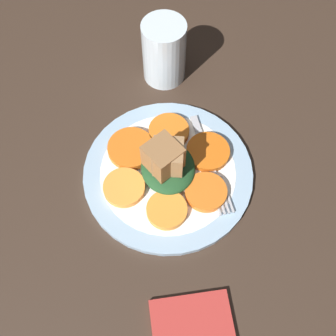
% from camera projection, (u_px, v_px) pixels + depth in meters
% --- Properties ---
extents(table_slab, '(1.20, 1.20, 0.02)m').
position_uv_depth(table_slab, '(168.00, 177.00, 0.67)').
color(table_slab, '#38281E').
rests_on(table_slab, ground).
extents(plate, '(0.26, 0.26, 0.01)m').
position_uv_depth(plate, '(168.00, 173.00, 0.66)').
color(plate, '#99B7D1').
rests_on(plate, table_slab).
extents(carrot_slice_0, '(0.06, 0.06, 0.01)m').
position_uv_depth(carrot_slice_0, '(167.00, 210.00, 0.62)').
color(carrot_slice_0, orange).
rests_on(carrot_slice_0, plate).
extents(carrot_slice_1, '(0.06, 0.06, 0.01)m').
position_uv_depth(carrot_slice_1, '(206.00, 192.00, 0.63)').
color(carrot_slice_1, orange).
rests_on(carrot_slice_1, plate).
extents(carrot_slice_2, '(0.07, 0.07, 0.01)m').
position_uv_depth(carrot_slice_2, '(208.00, 152.00, 0.66)').
color(carrot_slice_2, orange).
rests_on(carrot_slice_2, plate).
extents(carrot_slice_3, '(0.07, 0.07, 0.01)m').
position_uv_depth(carrot_slice_3, '(169.00, 131.00, 0.68)').
color(carrot_slice_3, orange).
rests_on(carrot_slice_3, plate).
extents(carrot_slice_4, '(0.07, 0.07, 0.01)m').
position_uv_depth(carrot_slice_4, '(131.00, 148.00, 0.67)').
color(carrot_slice_4, orange).
rests_on(carrot_slice_4, plate).
extents(carrot_slice_5, '(0.06, 0.06, 0.01)m').
position_uv_depth(carrot_slice_5, '(124.00, 187.00, 0.63)').
color(carrot_slice_5, '#F99438').
rests_on(carrot_slice_5, plate).
extents(center_pile, '(0.09, 0.08, 0.07)m').
position_uv_depth(center_pile, '(167.00, 161.00, 0.63)').
color(center_pile, '#1E4723').
rests_on(center_pile, plate).
extents(fork, '(0.18, 0.04, 0.00)m').
position_uv_depth(fork, '(210.00, 165.00, 0.66)').
color(fork, '#B2B2B7').
rests_on(fork, plate).
extents(water_glass, '(0.07, 0.07, 0.11)m').
position_uv_depth(water_glass, '(164.00, 52.00, 0.71)').
color(water_glass, silver).
rests_on(water_glass, table_slab).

